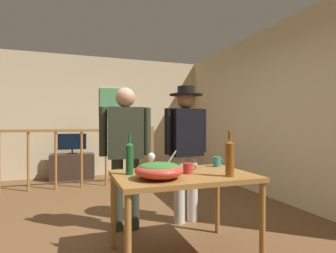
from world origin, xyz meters
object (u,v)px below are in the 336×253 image
(serving_table, at_px, (183,182))
(tv_console, at_px, (72,167))
(wine_bottle_green, at_px, (130,157))
(mug_teal, at_px, (217,162))
(stair_railing, at_px, (95,150))
(framed_picture, at_px, (114,103))
(person_standing_right, at_px, (186,141))
(salad_bowl, at_px, (159,170))
(mug_red, at_px, (188,168))
(flat_screen_tv, at_px, (72,142))
(person_standing_left, at_px, (125,146))
(wine_glass, at_px, (151,158))
(wine_bottle_amber, at_px, (230,157))

(serving_table, bearing_deg, tv_console, 103.61)
(wine_bottle_green, height_order, mug_teal, wine_bottle_green)
(stair_railing, bearing_deg, framed_picture, 65.51)
(person_standing_right, bearing_deg, framed_picture, -89.53)
(salad_bowl, relative_size, mug_red, 3.13)
(mug_red, height_order, mug_teal, mug_teal)
(framed_picture, distance_m, person_standing_right, 3.53)
(flat_screen_tv, bearing_deg, person_standing_left, -79.36)
(wine_glass, bearing_deg, flat_screen_tv, 101.88)
(salad_bowl, height_order, wine_bottle_amber, wine_bottle_amber)
(flat_screen_tv, bearing_deg, person_standing_right, -67.00)
(stair_railing, relative_size, salad_bowl, 8.18)
(serving_table, relative_size, person_standing_right, 0.73)
(framed_picture, relative_size, salad_bowl, 1.73)
(flat_screen_tv, height_order, person_standing_left, person_standing_left)
(person_standing_right, bearing_deg, serving_table, 59.05)
(tv_console, bearing_deg, flat_screen_tv, -90.00)
(stair_railing, bearing_deg, wine_glass, -82.84)
(flat_screen_tv, relative_size, person_standing_left, 0.36)
(tv_console, distance_m, flat_screen_tv, 0.53)
(salad_bowl, bearing_deg, person_standing_right, 55.94)
(salad_bowl, height_order, wine_glass, salad_bowl)
(tv_console, bearing_deg, mug_teal, -68.67)
(framed_picture, xyz_separation_m, wine_bottle_amber, (0.34, -4.48, -0.79))
(tv_console, bearing_deg, framed_picture, 17.25)
(flat_screen_tv, relative_size, mug_teal, 5.11)
(framed_picture, relative_size, flat_screen_tv, 1.18)
(flat_screen_tv, bearing_deg, serving_table, -76.28)
(framed_picture, relative_size, person_standing_left, 0.43)
(mug_red, relative_size, person_standing_right, 0.08)
(person_standing_left, relative_size, person_standing_right, 0.97)
(tv_console, xyz_separation_m, wine_glass, (0.75, -3.61, 0.58))
(salad_bowl, bearing_deg, wine_bottle_amber, -9.86)
(mug_teal, bearing_deg, stair_railing, 110.06)
(mug_red, height_order, person_standing_right, person_standing_right)
(stair_railing, bearing_deg, tv_console, 115.31)
(flat_screen_tv, xyz_separation_m, mug_teal, (1.44, -3.65, -0.01))
(stair_railing, relative_size, mug_red, 25.63)
(wine_glass, xyz_separation_m, mug_red, (0.25, -0.34, -0.07))
(person_standing_right, bearing_deg, salad_bowl, 49.99)
(salad_bowl, xyz_separation_m, wine_bottle_amber, (0.59, -0.10, 0.09))
(person_standing_left, bearing_deg, wine_bottle_amber, 129.57)
(wine_bottle_amber, xyz_separation_m, person_standing_left, (-0.69, 1.04, 0.03))
(person_standing_left, bearing_deg, stair_railing, -79.63)
(stair_railing, xyz_separation_m, flat_screen_tv, (-0.41, 0.83, 0.11))
(wine_glass, relative_size, person_standing_left, 0.10)
(flat_screen_tv, distance_m, salad_bowl, 4.11)
(tv_console, height_order, salad_bowl, salad_bowl)
(tv_console, xyz_separation_m, flat_screen_tv, (0.00, -0.03, 0.53))
(framed_picture, relative_size, wine_bottle_green, 1.91)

